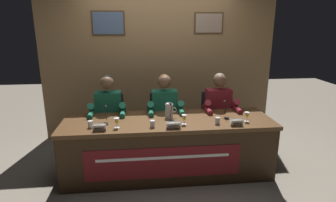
{
  "coord_description": "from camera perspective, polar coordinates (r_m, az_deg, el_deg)",
  "views": [
    {
      "loc": [
        -0.37,
        -3.43,
        1.95
      ],
      "look_at": [
        0.0,
        0.0,
        0.99
      ],
      "focal_mm": 30.21,
      "sensor_mm": 36.0,
      "label": 1
    }
  ],
  "objects": [
    {
      "name": "chair_right",
      "position": [
        4.46,
        9.47,
        -4.29
      ],
      "size": [
        0.44,
        0.44,
        0.92
      ],
      "color": "black",
      "rests_on": "ground_plane"
    },
    {
      "name": "panelist_left",
      "position": [
        4.04,
        -11.99,
        -2.36
      ],
      "size": [
        0.51,
        0.48,
        1.25
      ],
      "color": "black",
      "rests_on": "ground_plane"
    },
    {
      "name": "nameplate_center",
      "position": [
        3.35,
        1.12,
        -4.93
      ],
      "size": [
        0.17,
        0.06,
        0.08
      ],
      "color": "white",
      "rests_on": "conference_table"
    },
    {
      "name": "water_cup_right",
      "position": [
        3.54,
        9.95,
        -4.01
      ],
      "size": [
        0.06,
        0.06,
        0.08
      ],
      "color": "silver",
      "rests_on": "conference_table"
    },
    {
      "name": "juice_glass_right",
      "position": [
        3.7,
        15.62,
        -2.74
      ],
      "size": [
        0.06,
        0.06,
        0.12
      ],
      "color": "white",
      "rests_on": "conference_table"
    },
    {
      "name": "microphone_left",
      "position": [
        3.57,
        -12.48,
        -3.36
      ],
      "size": [
        0.06,
        0.17,
        0.22
      ],
      "color": "black",
      "rests_on": "conference_table"
    },
    {
      "name": "water_pitcher_central",
      "position": [
        3.71,
        0.25,
        -1.92
      ],
      "size": [
        0.15,
        0.1,
        0.21
      ],
      "color": "silver",
      "rests_on": "conference_table"
    },
    {
      "name": "wall_back_panelled",
      "position": [
        4.85,
        -1.76,
        7.94
      ],
      "size": [
        3.9,
        0.14,
        2.6
      ],
      "color": "#937047",
      "rests_on": "ground_plane"
    },
    {
      "name": "chair_left",
      "position": [
        4.32,
        -11.53,
        -5.04
      ],
      "size": [
        0.44,
        0.44,
        0.92
      ],
      "color": "black",
      "rests_on": "ground_plane"
    },
    {
      "name": "juice_glass_left",
      "position": [
        3.4,
        -10.32,
        -4.0
      ],
      "size": [
        0.06,
        0.06,
        0.12
      ],
      "color": "white",
      "rests_on": "conference_table"
    },
    {
      "name": "water_cup_left",
      "position": [
        3.5,
        -15.34,
        -4.61
      ],
      "size": [
        0.06,
        0.06,
        0.08
      ],
      "color": "silver",
      "rests_on": "conference_table"
    },
    {
      "name": "juice_glass_center",
      "position": [
        3.47,
        3.27,
        -3.39
      ],
      "size": [
        0.06,
        0.06,
        0.12
      ],
      "color": "white",
      "rests_on": "conference_table"
    },
    {
      "name": "panelist_right",
      "position": [
        4.19,
        10.36,
        -1.64
      ],
      "size": [
        0.51,
        0.48,
        1.25
      ],
      "color": "black",
      "rests_on": "ground_plane"
    },
    {
      "name": "nameplate_left",
      "position": [
        3.37,
        -13.68,
        -5.22
      ],
      "size": [
        0.15,
        0.06,
        0.08
      ],
      "color": "white",
      "rests_on": "conference_table"
    },
    {
      "name": "microphone_center",
      "position": [
        3.6,
        0.66,
        -2.81
      ],
      "size": [
        0.06,
        0.17,
        0.22
      ],
      "color": "black",
      "rests_on": "conference_table"
    },
    {
      "name": "nameplate_right",
      "position": [
        3.54,
        13.7,
        -4.23
      ],
      "size": [
        0.15,
        0.06,
        0.08
      ],
      "color": "white",
      "rests_on": "conference_table"
    },
    {
      "name": "water_cup_center",
      "position": [
        3.39,
        -3.14,
        -4.7
      ],
      "size": [
        0.06,
        0.06,
        0.08
      ],
      "color": "silver",
      "rests_on": "conference_table"
    },
    {
      "name": "microphone_right",
      "position": [
        3.77,
        11.63,
        -2.29
      ],
      "size": [
        0.06,
        0.17,
        0.22
      ],
      "color": "black",
      "rests_on": "conference_table"
    },
    {
      "name": "conference_table",
      "position": [
        3.64,
        0.15,
        -7.87
      ],
      "size": [
        2.7,
        0.84,
        0.74
      ],
      "color": "brown",
      "rests_on": "ground_plane"
    },
    {
      "name": "ground_plane",
      "position": [
        3.96,
        0.0,
        -13.9
      ],
      "size": [
        12.0,
        12.0,
        0.0
      ],
      "primitive_type": "plane",
      "color": "gray"
    },
    {
      "name": "panelist_center",
      "position": [
        4.04,
        -0.61,
        -2.03
      ],
      "size": [
        0.51,
        0.48,
        1.25
      ],
      "color": "black",
      "rests_on": "ground_plane"
    },
    {
      "name": "chair_center",
      "position": [
        4.32,
        -0.86,
        -4.74
      ],
      "size": [
        0.44,
        0.44,
        0.92
      ],
      "color": "black",
      "rests_on": "ground_plane"
    }
  ]
}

